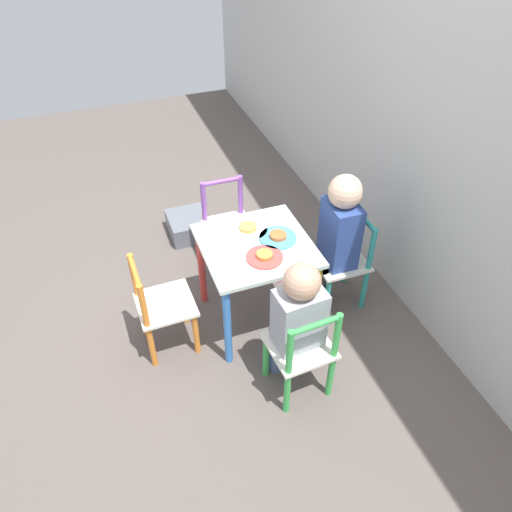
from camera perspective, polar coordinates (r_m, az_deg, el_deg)
The scene contains 13 objects.
ground_plane at distance 2.63m, azimuth 0.00°, elevation -6.98°, with size 6.00×6.00×0.00m, color #5B514C.
house_wall at distance 2.30m, azimuth 21.04°, elevation 21.91°, with size 6.00×0.06×2.60m.
kids_table at distance 2.35m, azimuth 0.00°, elevation -0.31°, with size 0.50×0.50×0.49m.
chair_green at distance 2.16m, azimuth 5.25°, elevation -10.84°, with size 0.28×0.28×0.51m.
chair_teal at distance 2.61m, azimuth 9.95°, elevation -0.61°, with size 0.27×0.27×0.51m.
chair_purple at distance 2.80m, azimuth -3.27°, elevation 3.31°, with size 0.26×0.26×0.51m.
chair_orange at distance 2.37m, azimuth -10.83°, elevation -5.80°, with size 0.27×0.27×0.51m.
child_right at distance 2.08m, azimuth 4.69°, elevation -6.82°, with size 0.21×0.21×0.70m.
child_back at distance 2.45m, azimuth 9.24°, elevation 2.72°, with size 0.20×0.22×0.77m.
plate_right at distance 2.21m, azimuth 0.98°, elevation -0.07°, with size 0.16×0.16×0.03m.
plate_back at distance 2.32m, azimuth 2.52°, elevation 2.16°, with size 0.18×0.18×0.03m.
plate_left at distance 2.37m, azimuth -0.92°, elevation 3.11°, with size 0.19×0.19×0.03m.
storage_bin at distance 3.15m, azimuth -7.72°, elevation 3.49°, with size 0.27×0.24×0.13m.
Camera 1 is at (1.68, -0.62, 1.93)m, focal length 35.00 mm.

